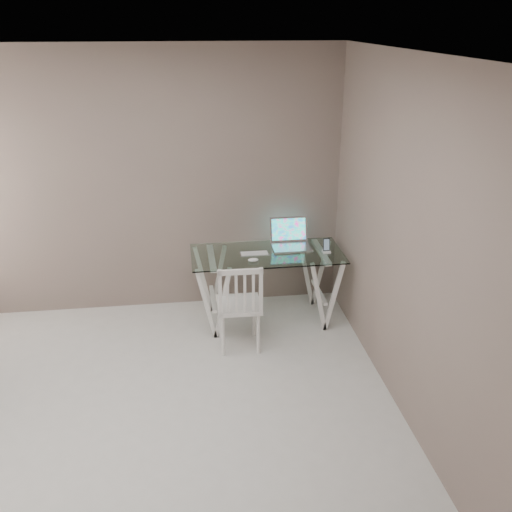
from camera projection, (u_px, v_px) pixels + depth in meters
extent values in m
plane|color=beige|center=(146.00, 444.00, 4.20)|extent=(4.50, 4.50, 0.00)
cube|color=white|center=(110.00, 58.00, 3.15)|extent=(4.00, 4.50, 0.02)
cube|color=#75645C|center=(145.00, 185.00, 5.73)|extent=(4.00, 0.02, 2.70)
cube|color=#75645C|center=(426.00, 262.00, 3.92)|extent=(0.02, 4.50, 2.70)
cube|color=silver|center=(267.00, 254.00, 5.65)|extent=(1.50, 0.70, 0.01)
cube|color=silver|center=(213.00, 291.00, 5.73)|extent=(0.24, 0.62, 0.72)
cube|color=silver|center=(319.00, 285.00, 5.86)|extent=(0.24, 0.62, 0.72)
cube|color=silver|center=(239.00, 305.00, 5.31)|extent=(0.41, 0.41, 0.04)
cylinder|color=silver|center=(223.00, 336.00, 5.23)|extent=(0.03, 0.03, 0.41)
cylinder|color=silver|center=(258.00, 334.00, 5.26)|extent=(0.03, 0.03, 0.41)
cylinder|color=silver|center=(221.00, 319.00, 5.53)|extent=(0.03, 0.03, 0.41)
cylinder|color=silver|center=(254.00, 317.00, 5.56)|extent=(0.03, 0.03, 0.41)
cube|color=silver|center=(241.00, 292.00, 5.05)|extent=(0.40, 0.03, 0.45)
cube|color=#B5B5B9|center=(291.00, 247.00, 5.77)|extent=(0.39, 0.27, 0.02)
cube|color=#19D899|center=(289.00, 229.00, 5.87)|extent=(0.39, 0.08, 0.25)
cube|color=silver|center=(254.00, 254.00, 5.63)|extent=(0.29, 0.12, 0.01)
ellipsoid|color=white|center=(253.00, 260.00, 5.45)|extent=(0.10, 0.06, 0.03)
cube|color=white|center=(326.00, 252.00, 5.66)|extent=(0.08, 0.08, 0.02)
cube|color=black|center=(326.00, 245.00, 5.64)|extent=(0.06, 0.03, 0.13)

